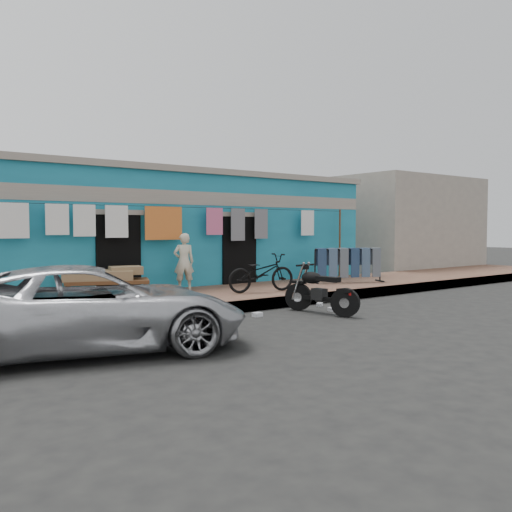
{
  "coord_description": "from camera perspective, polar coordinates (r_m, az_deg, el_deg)",
  "views": [
    {
      "loc": [
        -7.33,
        -7.66,
        1.79
      ],
      "look_at": [
        0.0,
        2.0,
        1.15
      ],
      "focal_mm": 38.0,
      "sensor_mm": 36.0,
      "label": 1
    }
  ],
  "objects": [
    {
      "name": "charpoy",
      "position": [
        12.51,
        -15.36,
        -2.69
      ],
      "size": [
        2.51,
        2.2,
        0.64
      ],
      "primitive_type": null,
      "rotation": [
        0.0,
        0.0,
        -0.38
      ],
      "color": "brown",
      "rests_on": "sidewalk"
    },
    {
      "name": "car",
      "position": [
        8.15,
        -17.08,
        -5.16
      ],
      "size": [
        4.98,
        3.21,
        1.29
      ],
      "primitive_type": "imported",
      "rotation": [
        0.0,
        0.0,
        1.31
      ],
      "color": "#B3B4B8",
      "rests_on": "ground"
    },
    {
      "name": "building",
      "position": [
        16.38,
        -10.62,
        2.6
      ],
      "size": [
        12.2,
        5.2,
        3.36
      ],
      "color": "#1B6F8B",
      "rests_on": "ground"
    },
    {
      "name": "litter_b",
      "position": [
        12.43,
        6.72,
        -5.1
      ],
      "size": [
        0.2,
        0.18,
        0.08
      ],
      "primitive_type": "cube",
      "rotation": [
        0.0,
        0.0,
        0.56
      ],
      "color": "silver",
      "rests_on": "ground"
    },
    {
      "name": "seated_person",
      "position": [
        13.37,
        -7.6,
        -0.61
      ],
      "size": [
        0.58,
        0.47,
        1.4
      ],
      "primitive_type": "imported",
      "rotation": [
        0.0,
        0.0,
        2.84
      ],
      "color": "beige",
      "rests_on": "sidewalk"
    },
    {
      "name": "litter_c",
      "position": [
        11.74,
        8.06,
        -5.59
      ],
      "size": [
        0.2,
        0.23,
        0.08
      ],
      "primitive_type": "cube",
      "rotation": [
        0.0,
        0.0,
        1.28
      ],
      "color": "silver",
      "rests_on": "ground"
    },
    {
      "name": "clothesline",
      "position": [
        13.59,
        -8.38,
        3.13
      ],
      "size": [
        10.06,
        0.06,
        2.1
      ],
      "color": "brown",
      "rests_on": "sidewalk"
    },
    {
      "name": "curb",
      "position": [
        11.89,
        1.32,
        -5.03
      ],
      "size": [
        28.0,
        0.1,
        0.25
      ],
      "primitive_type": "cube",
      "color": "gray",
      "rests_on": "ground"
    },
    {
      "name": "motorcycle",
      "position": [
        11.31,
        6.86,
        -3.52
      ],
      "size": [
        0.92,
        1.69,
        1.01
      ],
      "primitive_type": null,
      "rotation": [
        0.0,
        0.0,
        0.12
      ],
      "color": "black",
      "rests_on": "ground"
    },
    {
      "name": "litter_a",
      "position": [
        10.93,
        0.14,
        -6.19
      ],
      "size": [
        0.2,
        0.16,
        0.08
      ],
      "primitive_type": "cube",
      "rotation": [
        0.0,
        0.0,
        0.1
      ],
      "color": "silver",
      "rests_on": "ground"
    },
    {
      "name": "neighbor_right",
      "position": [
        23.47,
        14.19,
        3.19
      ],
      "size": [
        6.0,
        5.0,
        3.8
      ],
      "primitive_type": "cube",
      "color": "#9E9384",
      "rests_on": "ground"
    },
    {
      "name": "ground",
      "position": [
        10.75,
        6.5,
        -6.58
      ],
      "size": [
        80.0,
        80.0,
        0.0
      ],
      "primitive_type": "plane",
      "color": "black",
      "rests_on": "ground"
    },
    {
      "name": "sidewalk",
      "position": [
        13.04,
        -2.66,
        -4.32
      ],
      "size": [
        28.0,
        3.0,
        0.25
      ],
      "primitive_type": "cube",
      "color": "brown",
      "rests_on": "ground"
    },
    {
      "name": "jeans_rack",
      "position": [
        15.41,
        9.66,
        -0.9
      ],
      "size": [
        2.37,
        1.9,
        1.0
      ],
      "primitive_type": null,
      "rotation": [
        0.0,
        0.0,
        -0.4
      ],
      "color": "black",
      "rests_on": "sidewalk"
    },
    {
      "name": "bicycle",
      "position": [
        12.91,
        0.56,
        -1.34
      ],
      "size": [
        1.8,
        0.87,
        1.12
      ],
      "primitive_type": "imported",
      "rotation": [
        0.0,
        0.0,
        1.41
      ],
      "color": "black",
      "rests_on": "sidewalk"
    }
  ]
}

